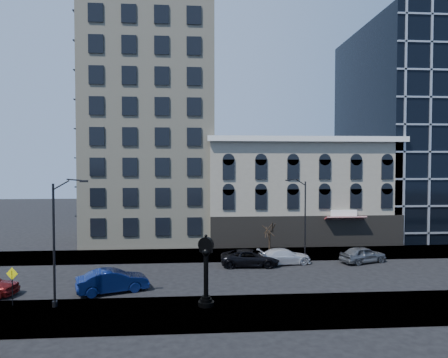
{
  "coord_description": "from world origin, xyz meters",
  "views": [
    {
      "loc": [
        -0.66,
        -32.66,
        9.28
      ],
      "look_at": [
        2.0,
        4.0,
        8.0
      ],
      "focal_mm": 32.0,
      "sensor_mm": 36.0,
      "label": 1
    }
  ],
  "objects": [
    {
      "name": "car_far_c",
      "position": [
        15.25,
        3.92,
        0.78
      ],
      "size": [
        4.93,
        3.24,
        1.56
      ],
      "primitive_type": "imported",
      "rotation": [
        0.0,
        0.0,
        1.9
      ],
      "color": "#595B60",
      "rests_on": "ground"
    },
    {
      "name": "sidewalk_near",
      "position": [
        0.0,
        -8.0,
        0.06
      ],
      "size": [
        160.0,
        6.0,
        0.12
      ],
      "primitive_type": "cube",
      "color": "gray",
      "rests_on": "ground"
    },
    {
      "name": "street_lamp_far",
      "position": [
        9.65,
        5.87,
        6.15
      ],
      "size": [
        2.04,
        0.68,
        7.99
      ],
      "rotation": [
        0.0,
        0.0,
        3.37
      ],
      "color": "black",
      "rests_on": "sidewalk_far"
    },
    {
      "name": "car_near_b",
      "position": [
        -6.68,
        -3.34,
        0.84
      ],
      "size": [
        5.38,
        3.39,
        1.67
      ],
      "primitive_type": "imported",
      "rotation": [
        0.0,
        0.0,
        1.92
      ],
      "color": "#0C194C",
      "rests_on": "ground"
    },
    {
      "name": "warning_sign",
      "position": [
        -12.58,
        -6.0,
        1.83
      ],
      "size": [
        0.8,
        0.22,
        2.49
      ],
      "rotation": [
        0.0,
        0.0,
        -0.22
      ],
      "color": "black",
      "rests_on": "sidewalk_near"
    },
    {
      "name": "car_far_b",
      "position": [
        7.69,
        3.93,
        0.72
      ],
      "size": [
        5.26,
        2.85,
        1.45
      ],
      "primitive_type": "imported",
      "rotation": [
        0.0,
        0.0,
        1.74
      ],
      "color": "silver",
      "rests_on": "ground"
    },
    {
      "name": "cream_tower",
      "position": [
        -6.11,
        18.88,
        19.32
      ],
      "size": [
        15.9,
        15.4,
        42.5
      ],
      "color": "#B9B195",
      "rests_on": "ground"
    },
    {
      "name": "victorian_row",
      "position": [
        12.0,
        15.89,
        6.0
      ],
      "size": [
        22.6,
        11.19,
        12.5
      ],
      "color": "gray",
      "rests_on": "ground"
    },
    {
      "name": "street_clock",
      "position": [
        0.03,
        -6.99,
        2.23
      ],
      "size": [
        1.06,
        1.06,
        4.68
      ],
      "rotation": [
        0.0,
        0.0,
        -0.41
      ],
      "color": "black",
      "rests_on": "sidewalk_near"
    },
    {
      "name": "car_far_a",
      "position": [
        4.35,
        3.46,
        0.75
      ],
      "size": [
        5.5,
        2.75,
        1.5
      ],
      "primitive_type": "imported",
      "rotation": [
        0.0,
        0.0,
        1.52
      ],
      "color": "black",
      "rests_on": "ground"
    },
    {
      "name": "street_lamp_near",
      "position": [
        -9.12,
        -6.43,
        6.5
      ],
      "size": [
        2.19,
        0.42,
        8.45
      ],
      "rotation": [
        0.0,
        0.0,
        0.07
      ],
      "color": "black",
      "rests_on": "sidewalk_near"
    },
    {
      "name": "sidewalk_far",
      "position": [
        0.0,
        8.0,
        0.06
      ],
      "size": [
        160.0,
        6.0,
        0.12
      ],
      "primitive_type": "cube",
      "color": "gray",
      "rests_on": "ground"
    },
    {
      "name": "glass_office",
      "position": [
        32.0,
        20.91,
        14.0
      ],
      "size": [
        20.0,
        20.15,
        28.0
      ],
      "color": "black",
      "rests_on": "ground"
    },
    {
      "name": "ground",
      "position": [
        0.0,
        0.0,
        0.0
      ],
      "size": [
        160.0,
        160.0,
        0.0
      ],
      "primitive_type": "plane",
      "color": "black",
      "rests_on": "ground"
    },
    {
      "name": "bare_tree_far",
      "position": [
        6.99,
        7.77,
        3.08
      ],
      "size": [
        2.29,
        2.29,
        3.93
      ],
      "color": "black",
      "rests_on": "sidewalk_far"
    }
  ]
}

